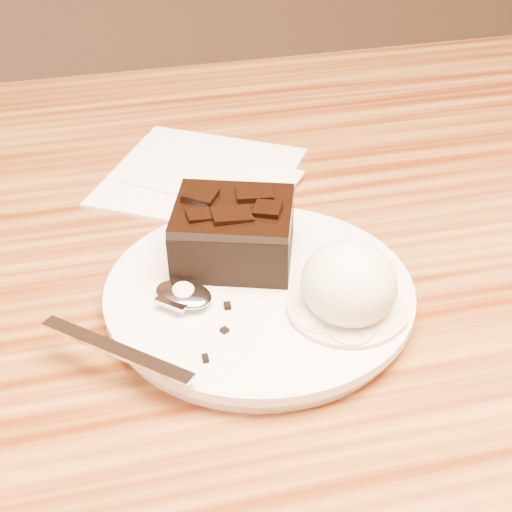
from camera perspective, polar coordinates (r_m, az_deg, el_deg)
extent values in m
cylinder|color=white|center=(0.60, 0.23, -2.95)|extent=(0.23, 0.23, 0.02)
cube|color=black|center=(0.61, -1.60, 1.41)|extent=(0.11, 0.10, 0.04)
ellipsoid|color=white|center=(0.56, 6.55, -1.93)|extent=(0.07, 0.07, 0.06)
cylinder|color=white|center=(0.57, 6.40, -3.71)|extent=(0.08, 0.08, 0.00)
cube|color=white|center=(0.76, -3.96, 5.70)|extent=(0.22, 0.22, 0.01)
cube|color=black|center=(0.57, -2.02, -3.52)|extent=(0.01, 0.01, 0.00)
cube|color=black|center=(0.55, -2.23, -5.25)|extent=(0.01, 0.01, 0.00)
cube|color=black|center=(0.53, -3.57, -7.20)|extent=(0.00, 0.01, 0.00)
cube|color=black|center=(0.57, 3.43, -3.55)|extent=(0.01, 0.01, 0.00)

